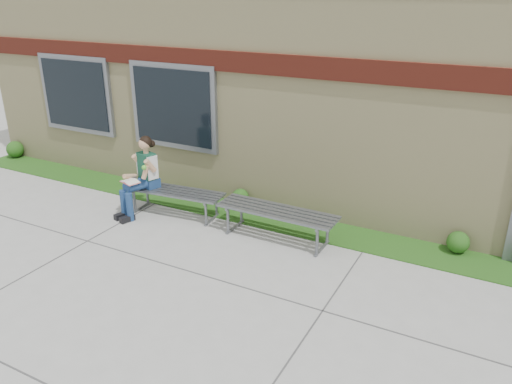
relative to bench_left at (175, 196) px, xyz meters
The scene contains 9 objects.
ground 3.12m from the bench_left, 40.25° to the right, with size 80.00×80.00×0.00m, color #9E9E99.
grass_strip 2.46m from the bench_left, 14.25° to the left, with size 16.00×0.80×0.02m, color #254713.
school_building 4.95m from the bench_left, 59.37° to the left, with size 16.20×6.22×4.20m.
bench_left is the anchor object (origin of this frame).
bench_right 2.00m from the bench_left, ahead, with size 1.96×0.57×0.51m.
girl 0.69m from the bench_left, 159.21° to the right, with size 0.56×0.90×1.40m.
shrub_west 5.38m from the bench_left, behind, with size 0.39×0.39×0.39m, color #254713.
shrub_mid 1.21m from the bench_left, 45.11° to the left, with size 0.32×0.32×0.32m, color #254713.
shrub_east 4.72m from the bench_left, 10.38° to the left, with size 0.34×0.34×0.34m, color #254713.
Camera 1 is at (2.70, -4.51, 3.73)m, focal length 35.00 mm.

